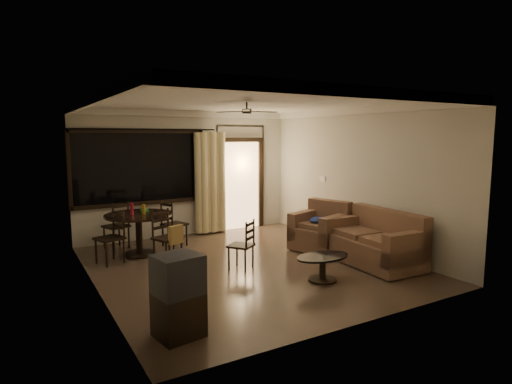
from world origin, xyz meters
TOP-DOWN VIEW (x-y plane):
  - ground at (0.00, 0.00)m, footprint 5.50×5.50m
  - room_shell at (0.59, 1.77)m, footprint 5.50×6.70m
  - dining_table at (-1.45, 1.60)m, footprint 1.25×1.25m
  - dining_chair_west at (-2.04, 1.31)m, footprint 0.54×0.54m
  - dining_chair_east at (-0.66, 1.89)m, footprint 0.54×0.54m
  - dining_chair_south at (-1.16, 0.79)m, footprint 0.54×0.57m
  - dining_chair_north at (-1.72, 2.29)m, footprint 0.54×0.54m
  - tv_cabinet at (-1.96, -1.96)m, footprint 0.56×0.52m
  - sofa at (2.00, -1.07)m, footprint 1.00×1.77m
  - armchair at (1.79, 0.20)m, footprint 1.17×1.17m
  - coffee_table at (0.62, -1.30)m, footprint 0.91×0.54m
  - side_chair at (-0.19, -0.15)m, footprint 0.52×0.52m

SIDE VIEW (x-z plane):
  - ground at x=0.00m, z-range 0.00..0.00m
  - side_chair at x=-0.19m, z-range -0.17..0.68m
  - coffee_table at x=0.62m, z-range 0.07..0.46m
  - dining_chair_west at x=-2.04m, z-range -0.19..0.76m
  - dining_chair_east at x=-0.66m, z-range -0.19..0.76m
  - dining_chair_north at x=-1.72m, z-range -0.19..0.76m
  - dining_chair_south at x=-1.16m, z-range -0.17..0.78m
  - sofa at x=2.00m, z-range -0.09..0.83m
  - armchair at x=1.79m, z-range -0.08..0.85m
  - tv_cabinet at x=-1.96m, z-range 0.00..0.94m
  - dining_table at x=-1.45m, z-range 0.12..1.12m
  - room_shell at x=0.59m, z-range -0.92..4.58m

